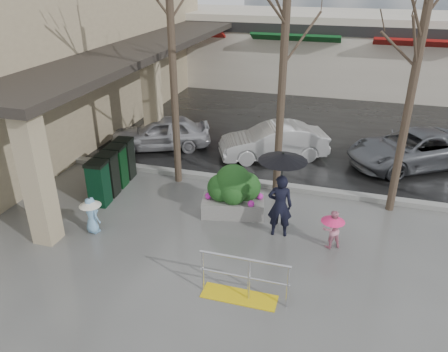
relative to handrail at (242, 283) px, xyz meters
The scene contains 20 objects.
ground 1.85m from the handrail, 138.58° to the left, with size 120.00×120.00×0.00m, color #51514F.
street_asphalt 23.24m from the handrail, 93.36° to the left, with size 120.00×36.00×0.01m, color black.
curb 5.38m from the handrail, 104.66° to the left, with size 120.00×0.30×0.15m, color gray.
near_building 14.32m from the handrail, 138.39° to the left, with size 6.00×18.00×8.00m, color tan.
canopy_slab 11.54m from the handrail, 123.81° to the left, with size 2.80×18.00×0.25m, color #2D2823.
pillar_front 5.48m from the handrail, behind, with size 0.55×0.55×3.50m, color tan.
pillar_back 9.02m from the handrail, 126.15° to the left, with size 0.55×0.55×3.50m, color tan.
storefront_row 19.25m from the handrail, 88.07° to the left, with size 34.00×6.74×4.00m.
handrail is the anchor object (origin of this frame).
tree_west 7.52m from the handrail, 124.99° to the left, with size 3.20×3.20×6.80m.
tree_midwest 6.83m from the handrail, 91.91° to the left, with size 3.20×3.20×7.00m.
tree_mideast 7.28m from the handrail, 56.81° to the left, with size 3.20×3.20×6.50m.
woman 2.80m from the handrail, 83.31° to the left, with size 1.21×1.21×2.31m.
child_pink 2.94m from the handrail, 55.96° to the left, with size 0.61×0.59×1.01m.
child_blue 4.57m from the handrail, 162.85° to the left, with size 0.57×0.57×1.01m.
planter 3.48m from the handrail, 108.34° to the left, with size 1.85×1.20×1.50m.
news_boxes 6.22m from the handrail, 144.12° to the left, with size 0.73×2.43×1.34m.
car_a 8.82m from the handrail, 124.82° to the left, with size 1.49×3.70×1.26m, color #B8B7BD.
car_b 7.56m from the handrail, 95.88° to the left, with size 1.33×3.82×1.26m, color silver.
car_c 9.12m from the handrail, 64.21° to the left, with size 2.09×4.53×1.26m, color slate.
Camera 1 is at (3.03, -8.18, 6.31)m, focal length 35.00 mm.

